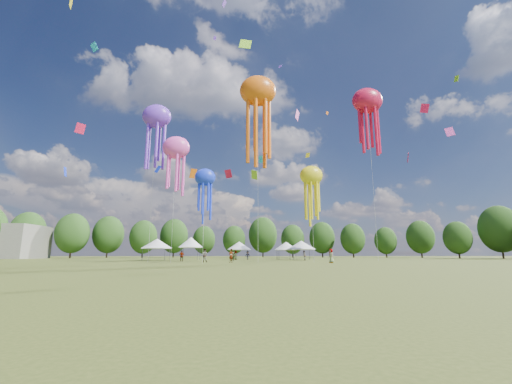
{
  "coord_description": "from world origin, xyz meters",
  "views": [
    {
      "loc": [
        -2.9,
        -10.12,
        1.2
      ],
      "look_at": [
        -1.64,
        15.0,
        6.0
      ],
      "focal_mm": 22.69,
      "sensor_mm": 36.0,
      "label": 1
    }
  ],
  "objects": [
    {
      "name": "ground",
      "position": [
        0.0,
        0.0,
        0.0
      ],
      "size": [
        300.0,
        300.0,
        0.0
      ],
      "primitive_type": "plane",
      "color": "#384416",
      "rests_on": "ground"
    },
    {
      "name": "spectator_near",
      "position": [
        -7.8,
        36.13,
        0.94
      ],
      "size": [
        0.92,
        0.72,
        1.87
      ],
      "primitive_type": "imported",
      "rotation": [
        0.0,
        0.0,
        3.12
      ],
      "color": "gray",
      "rests_on": "ground"
    },
    {
      "name": "spectators_far",
      "position": [
        -0.49,
        46.26,
        0.86
      ],
      "size": [
        22.18,
        25.93,
        1.84
      ],
      "color": "gray",
      "rests_on": "ground"
    },
    {
      "name": "festival_tents",
      "position": [
        -4.44,
        53.97,
        2.95
      ],
      "size": [
        33.07,
        9.71,
        4.39
      ],
      "color": "#47474C",
      "rests_on": "ground"
    },
    {
      "name": "show_kites",
      "position": [
        2.0,
        36.72,
        20.39
      ],
      "size": [
        39.72,
        13.67,
        29.9
      ],
      "color": "#FC4AC1",
      "rests_on": "ground"
    },
    {
      "name": "small_kites",
      "position": [
        -3.15,
        39.91,
        28.18
      ],
      "size": [
        67.42,
        54.24,
        46.09
      ],
      "color": "#FC4AC1",
      "rests_on": "ground"
    },
    {
      "name": "treeline",
      "position": [
        -3.87,
        62.51,
        6.54
      ],
      "size": [
        201.57,
        95.24,
        13.43
      ],
      "color": "#38281C",
      "rests_on": "ground"
    }
  ]
}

